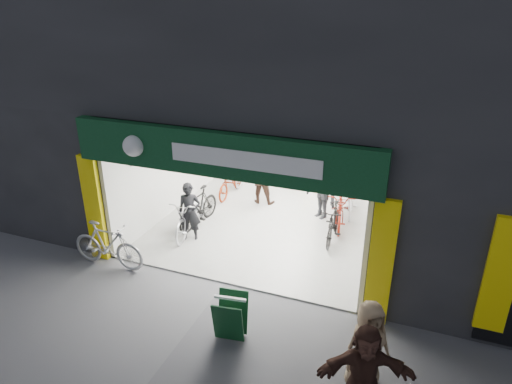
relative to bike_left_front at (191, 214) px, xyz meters
The scene contains 17 objects.
ground 2.63m from the bike_left_front, 45.64° to the right, with size 60.00×60.00×0.00m, color #56565B.
building 5.62m from the bike_left_front, 49.27° to the left, with size 17.00×10.27×8.00m.
bike_left_front is the anchor object (origin of this frame).
bike_left_midfront 0.43m from the bike_left_front, 90.00° to the left, with size 0.50×1.79×1.07m, color black.
bike_left_midback 2.63m from the bike_left_front, 90.00° to the left, with size 0.61×1.76×0.93m, color maroon.
bike_left_back 3.83m from the bike_left_front, 90.00° to the left, with size 0.57×2.00×1.20m, color #B7B6BB.
bike_right_front 3.72m from the bike_left_front, 14.58° to the left, with size 0.46×1.63×0.98m, color black.
bike_right_mid 4.07m from the bike_left_front, 27.88° to the left, with size 0.70×2.01×1.06m, color maroon.
bike_right_back 4.58m from the bike_left_front, 36.02° to the left, with size 0.52×1.83×1.10m, color #B8B7BD.
parked_bike 2.36m from the bike_left_front, 115.04° to the right, with size 0.53×1.87×1.12m, color #B7B7BC.
customer_a 0.49m from the bike_left_front, 64.07° to the right, with size 0.57×0.38×1.57m, color black.
customer_b 2.68m from the bike_left_front, 65.97° to the left, with size 0.83×0.65×1.72m, color #372219.
customer_c 3.65m from the bike_left_front, 34.16° to the left, with size 1.13×0.65×1.75m, color black.
customer_d 4.34m from the bike_left_front, 66.00° to the left, with size 0.99×0.41×1.68m, color olive.
pedestrian_near 6.25m from the bike_left_front, 35.22° to the right, with size 0.79×0.51×1.61m, color #997C59.
pedestrian_far 6.57m from the bike_left_front, 38.55° to the right, with size 1.44×0.46×1.55m, color #372019.
sandwich_board 4.25m from the bike_left_front, 51.78° to the right, with size 0.63×0.65×0.87m.
Camera 1 is at (3.68, -7.59, 5.89)m, focal length 32.00 mm.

